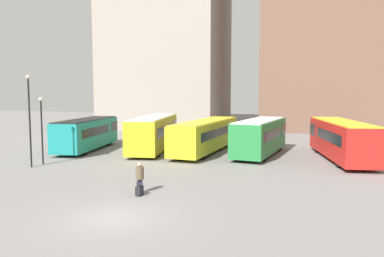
{
  "coord_description": "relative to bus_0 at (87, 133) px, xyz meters",
  "views": [
    {
      "loc": [
        7.12,
        -14.09,
        5.28
      ],
      "look_at": [
        -0.26,
        14.09,
        2.52
      ],
      "focal_mm": 35.0,
      "sensor_mm": 36.0,
      "label": 1
    }
  ],
  "objects": [
    {
      "name": "lamp_post_0",
      "position": [
        0.6,
        -7.38,
        1.41
      ],
      "size": [
        0.28,
        0.28,
        4.98
      ],
      "color": "black",
      "rests_on": "ground_plane"
    },
    {
      "name": "bus_1",
      "position": [
        6.13,
        1.3,
        0.13
      ],
      "size": [
        4.15,
        11.34,
        3.13
      ],
      "rotation": [
        0.0,
        0.0,
        1.72
      ],
      "color": "gold",
      "rests_on": "ground_plane"
    },
    {
      "name": "bus_3",
      "position": [
        15.88,
        1.08,
        0.07
      ],
      "size": [
        4.13,
        9.63,
        3.03
      ],
      "rotation": [
        0.0,
        0.0,
        1.4
      ],
      "color": "#237A38",
      "rests_on": "ground_plane"
    },
    {
      "name": "traveler",
      "position": [
        10.7,
        -13.06,
        -0.58
      ],
      "size": [
        0.49,
        0.49,
        1.66
      ],
      "rotation": [
        0.0,
        0.0,
        1.4
      ],
      "color": "#382D4C",
      "rests_on": "ground_plane"
    },
    {
      "name": "suitcase",
      "position": [
        10.87,
        -13.55,
        -1.3
      ],
      "size": [
        0.34,
        0.45,
        0.75
      ],
      "rotation": [
        0.0,
        0.0,
        1.4
      ],
      "color": "black",
      "rests_on": "ground_plane"
    },
    {
      "name": "lamp_post_1",
      "position": [
        0.5,
        -8.54,
        2.23
      ],
      "size": [
        0.28,
        0.28,
        6.55
      ],
      "color": "black",
      "rests_on": "ground_plane"
    },
    {
      "name": "building_block_left",
      "position": [
        -0.4,
        25.98,
        15.99
      ],
      "size": [
        17.02,
        17.65,
        35.11
      ],
      "color": "gray",
      "rests_on": "ground_plane"
    },
    {
      "name": "bus_0",
      "position": [
        0.0,
        0.0,
        0.0
      ],
      "size": [
        3.76,
        9.95,
        2.88
      ],
      "rotation": [
        0.0,
        0.0,
        1.7
      ],
      "color": "#19847F",
      "rests_on": "ground_plane"
    },
    {
      "name": "bus_4",
      "position": [
        22.29,
        0.51,
        0.11
      ],
      "size": [
        4.26,
        11.39,
        3.07
      ],
      "rotation": [
        0.0,
        0.0,
        1.72
      ],
      "color": "red",
      "rests_on": "ground_plane"
    },
    {
      "name": "bus_2",
      "position": [
        11.02,
        1.77,
        -0.01
      ],
      "size": [
        3.85,
        12.62,
        2.83
      ],
      "rotation": [
        0.0,
        0.0,
        1.47
      ],
      "color": "gold",
      "rests_on": "ground_plane"
    },
    {
      "name": "ground_plane",
      "position": [
        11.16,
        -17.02,
        -1.57
      ],
      "size": [
        160.0,
        160.0,
        0.0
      ],
      "primitive_type": "plane",
      "color": "slate"
    }
  ]
}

